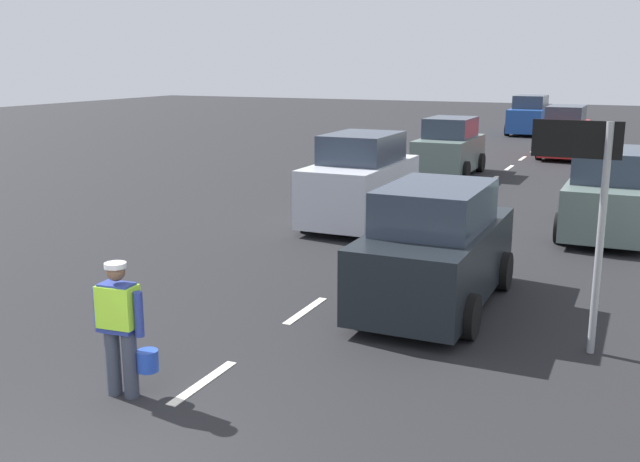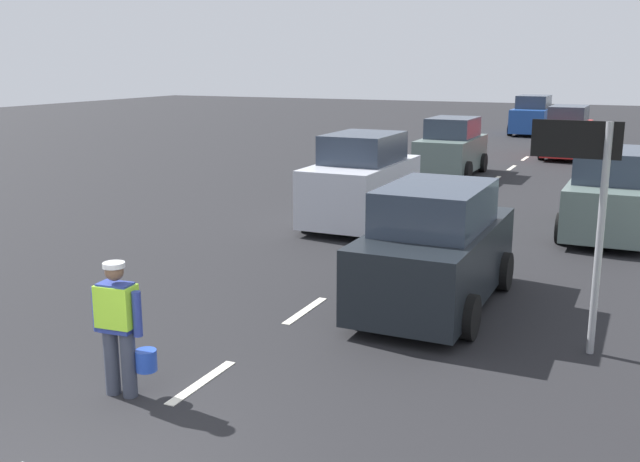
% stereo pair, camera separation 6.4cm
% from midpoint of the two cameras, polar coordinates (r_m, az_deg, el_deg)
% --- Properties ---
extents(ground_plane, '(96.00, 96.00, 0.00)m').
position_cam_midpoint_polar(ground_plane, '(26.25, 13.38, 4.04)').
color(ground_plane, black).
extents(lane_center_line, '(0.14, 46.40, 0.01)m').
position_cam_midpoint_polar(lane_center_line, '(30.34, 14.95, 5.14)').
color(lane_center_line, silver).
rests_on(lane_center_line, ground).
extents(road_worker, '(0.75, 0.42, 1.67)m').
position_cam_midpoint_polar(road_worker, '(9.09, -15.41, -6.90)').
color(road_worker, '#383D4C').
rests_on(road_worker, ground).
extents(lane_direction_sign, '(1.16, 0.11, 3.20)m').
position_cam_midpoint_polar(lane_direction_sign, '(10.41, 19.85, 3.71)').
color(lane_direction_sign, gray).
rests_on(lane_direction_sign, ground).
extents(car_outgoing_ahead, '(1.99, 4.21, 2.03)m').
position_cam_midpoint_polar(car_outgoing_ahead, '(12.15, 8.84, -1.46)').
color(car_outgoing_ahead, black).
rests_on(car_outgoing_ahead, ground).
extents(car_oncoming_third, '(2.09, 4.29, 2.13)m').
position_cam_midpoint_polar(car_oncoming_third, '(42.59, 15.95, 8.58)').
color(car_oncoming_third, '#1E4799').
rests_on(car_oncoming_third, ground).
extents(car_parked_far, '(2.02, 4.38, 2.01)m').
position_cam_midpoint_polar(car_parked_far, '(18.29, 21.49, 2.63)').
color(car_parked_far, slate).
rests_on(car_parked_far, ground).
extents(car_oncoming_lead, '(2.03, 3.97, 2.25)m').
position_cam_midpoint_polar(car_oncoming_lead, '(18.10, 3.07, 3.78)').
color(car_oncoming_lead, silver).
rests_on(car_oncoming_lead, ground).
extents(car_oncoming_second, '(2.00, 3.83, 2.02)m').
position_cam_midpoint_polar(car_oncoming_second, '(26.57, 9.96, 6.35)').
color(car_oncoming_second, slate).
rests_on(car_oncoming_second, ground).
extents(car_outgoing_far, '(1.87, 4.30, 2.15)m').
position_cam_midpoint_polar(car_outgoing_far, '(32.72, 18.46, 7.22)').
color(car_outgoing_far, red).
rests_on(car_outgoing_far, ground).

